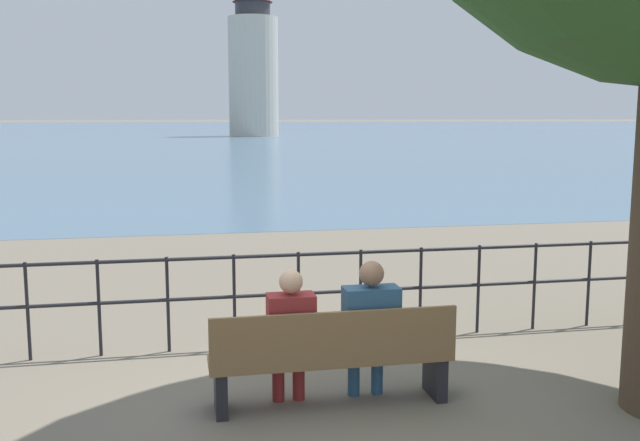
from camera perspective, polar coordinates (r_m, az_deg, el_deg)
The scene contains 7 objects.
ground_plane at distance 6.57m, azimuth 0.88°, elevation -14.43°, with size 1000.00×1000.00×0.00m, color #706656.
harbor_water at distance 165.49m, azimuth -10.87°, elevation 7.32°, with size 600.00×300.00×0.01m.
park_bench at distance 6.35m, azimuth 1.01°, elevation -10.95°, with size 2.15×0.45×0.90m.
seated_person_left at distance 6.29m, azimuth -2.37°, elevation -8.89°, with size 0.41×0.35×1.24m.
seated_person_right at distance 6.42m, azimuth 4.03°, elevation -8.29°, with size 0.49×0.35×1.29m.
promenade_railing at distance 7.98m, azimuth -1.73°, elevation -5.06°, with size 10.06×0.04×1.05m.
harbor_lighthouse at distance 92.16m, azimuth -5.35°, elevation 11.95°, with size 6.25×6.25×18.02m.
Camera 1 is at (-1.27, -5.92, 2.54)m, focal length 40.00 mm.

